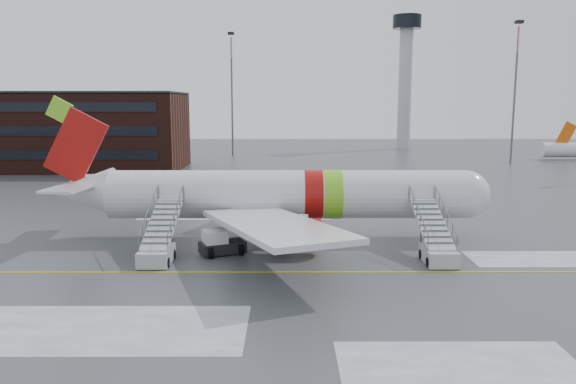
{
  "coord_description": "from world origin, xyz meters",
  "views": [
    {
      "loc": [
        2.9,
        -35.35,
        10.68
      ],
      "look_at": [
        3.0,
        6.29,
        4.0
      ],
      "focal_mm": 35.0,
      "sensor_mm": 36.0,
      "label": 1
    }
  ],
  "objects_px": {
    "airstair_fwd": "(436,245)",
    "airstair_aft": "(159,245)",
    "airliner": "(276,195)",
    "pushback_tug": "(220,243)"
  },
  "relations": [
    {
      "from": "airstair_fwd",
      "to": "airstair_aft",
      "type": "height_order",
      "value": "same"
    },
    {
      "from": "airstair_aft",
      "to": "airstair_fwd",
      "type": "bearing_deg",
      "value": 0.0
    },
    {
      "from": "airliner",
      "to": "airstair_aft",
      "type": "bearing_deg",
      "value": -140.26
    },
    {
      "from": "airstair_fwd",
      "to": "pushback_tug",
      "type": "bearing_deg",
      "value": 174.05
    },
    {
      "from": "airstair_fwd",
      "to": "pushback_tug",
      "type": "distance_m",
      "value": 15.02
    },
    {
      "from": "airstair_fwd",
      "to": "pushback_tug",
      "type": "xyz_separation_m",
      "value": [
        -14.93,
        1.56,
        -0.28
      ]
    },
    {
      "from": "airstair_aft",
      "to": "pushback_tug",
      "type": "height_order",
      "value": "airstair_aft"
    },
    {
      "from": "airliner",
      "to": "airstair_fwd",
      "type": "distance_m",
      "value": 13.04
    },
    {
      "from": "airstair_aft",
      "to": "airliner",
      "type": "bearing_deg",
      "value": 39.74
    },
    {
      "from": "airstair_fwd",
      "to": "pushback_tug",
      "type": "height_order",
      "value": "airstair_fwd"
    }
  ]
}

